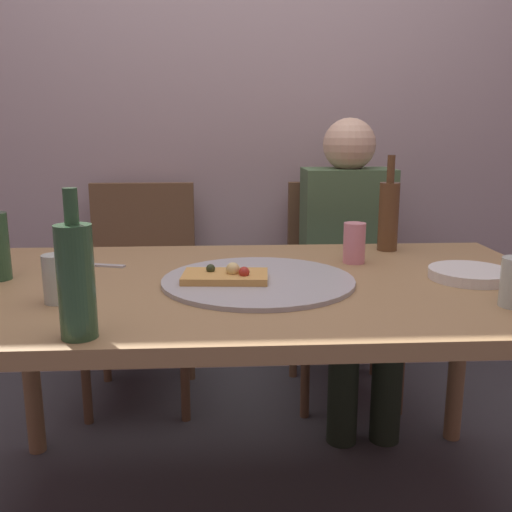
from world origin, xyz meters
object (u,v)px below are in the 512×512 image
at_px(pizza_tray, 258,281).
at_px(chair_left, 142,278).
at_px(water_bottle, 76,279).
at_px(pizza_slice_last, 226,276).
at_px(dining_table, 255,306).
at_px(table_knife, 90,265).
at_px(soda_can, 354,243).
at_px(guest_in_sweater, 350,253).
at_px(wine_bottle, 389,214).
at_px(plate_stack, 470,274).
at_px(chair_right, 342,275).
at_px(tumbler_far, 57,279).

bearing_deg(pizza_tray, chair_left, 116.04).
height_order(pizza_tray, water_bottle, water_bottle).
bearing_deg(pizza_slice_last, chair_left, 111.31).
height_order(dining_table, table_knife, table_knife).
bearing_deg(soda_can, guest_in_sweater, 78.07).
height_order(pizza_slice_last, table_knife, pizza_slice_last).
height_order(wine_bottle, guest_in_sweater, guest_in_sweater).
height_order(water_bottle, plate_stack, water_bottle).
distance_m(wine_bottle, soda_can, 0.24).
bearing_deg(soda_can, plate_stack, -37.48).
relative_size(wine_bottle, guest_in_sweater, 0.27).
bearing_deg(chair_right, water_bottle, 58.26).
relative_size(soda_can, chair_right, 0.14).
xyz_separation_m(table_knife, guest_in_sweater, (0.90, 0.52, -0.09)).
bearing_deg(pizza_tray, table_knife, 155.71).
bearing_deg(tumbler_far, chair_right, 49.35).
bearing_deg(soda_can, chair_right, 80.67).
bearing_deg(dining_table, chair_left, 116.34).
height_order(plate_stack, table_knife, plate_stack).
bearing_deg(table_knife, guest_in_sweater, -134.78).
height_order(dining_table, pizza_tray, pizza_tray).
xyz_separation_m(tumbler_far, guest_in_sweater, (0.89, 0.89, -0.15)).
relative_size(dining_table, guest_in_sweater, 1.40).
xyz_separation_m(wine_bottle, chair_right, (-0.04, 0.51, -0.34)).
distance_m(dining_table, plate_stack, 0.59).
bearing_deg(dining_table, plate_stack, -1.91).
relative_size(pizza_slice_last, table_knife, 1.04).
bearing_deg(pizza_tray, plate_stack, 0.53).
relative_size(dining_table, wine_bottle, 5.21).
bearing_deg(pizza_tray, soda_can, 35.05).
bearing_deg(plate_stack, soda_can, 142.52).
xyz_separation_m(soda_can, chair_right, (0.11, 0.68, -0.28)).
distance_m(pizza_slice_last, soda_can, 0.45).
relative_size(chair_left, chair_right, 1.00).
xyz_separation_m(table_knife, chair_right, (0.90, 0.67, -0.22)).
distance_m(dining_table, table_knife, 0.52).
relative_size(plate_stack, chair_right, 0.24).
relative_size(dining_table, chair_left, 1.82).
height_order(dining_table, pizza_slice_last, pizza_slice_last).
bearing_deg(dining_table, wine_bottle, 38.09).
height_order(dining_table, chair_right, chair_right).
relative_size(wine_bottle, water_bottle, 1.08).
bearing_deg(dining_table, guest_in_sweater, 59.60).
relative_size(pizza_slice_last, water_bottle, 0.79).
height_order(plate_stack, chair_left, chair_left).
bearing_deg(soda_can, wine_bottle, 48.81).
bearing_deg(plate_stack, chair_right, 100.09).
relative_size(pizza_slice_last, chair_right, 0.26).
xyz_separation_m(water_bottle, chair_right, (0.79, 1.27, -0.33)).
height_order(plate_stack, chair_right, chair_right).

